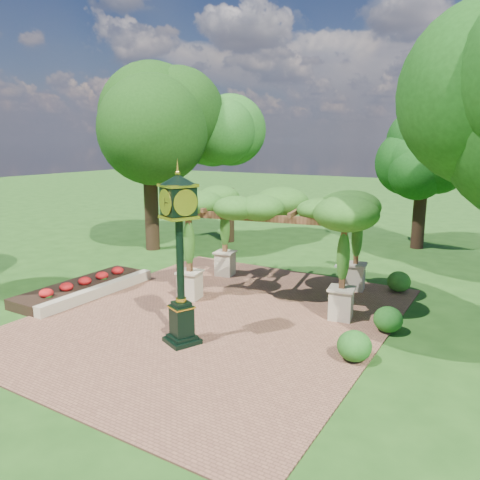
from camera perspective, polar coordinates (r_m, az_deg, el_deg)
The scene contains 13 objects.
ground at distance 14.06m, azimuth -5.35°, elevation -10.64°, with size 120.00×120.00×0.00m, color #1E4714.
brick_plaza at distance 14.81m, azimuth -3.04°, elevation -9.32°, with size 10.00×12.00×0.04m, color brown.
border_wall at distance 17.29m, azimuth -16.81°, elevation -6.04°, with size 0.35×5.00×0.40m, color #C6B793.
flower_bed at distance 17.95m, azimuth -18.75°, elevation -5.57°, with size 1.50×5.00×0.36m, color red.
pedestal_clock at distance 12.23m, azimuth -7.39°, elevation -0.51°, with size 1.20×1.20×4.64m.
pergola at distance 16.19m, azimuth 4.42°, elevation 3.80°, with size 6.56×4.72×3.78m.
sundial at distance 20.85m, azimuth 12.44°, elevation -2.10°, with size 0.55×0.55×0.97m.
shrub_front at distance 12.20m, azimuth 13.77°, elevation -12.44°, with size 0.86×0.86×0.77m, color #1F5518.
shrub_mid at distance 14.17m, azimuth 17.60°, elevation -9.21°, with size 0.82×0.82×0.74m, color #1D5417.
shrub_back at distance 17.92m, azimuth 18.80°, elevation -4.82°, with size 0.83×0.83×0.75m, color #2C621C.
tree_west_near at distance 23.60m, azimuth -11.13°, elevation 13.52°, with size 4.97×4.97×8.90m.
tree_west_far at distance 25.05m, azimuth -1.46°, elevation 11.43°, with size 3.70×3.70×7.52m.
tree_north at distance 25.15m, azimuth 21.51°, elevation 9.59°, with size 3.45×3.45×6.88m.
Camera 1 is at (7.77, -10.40, 5.40)m, focal length 35.00 mm.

